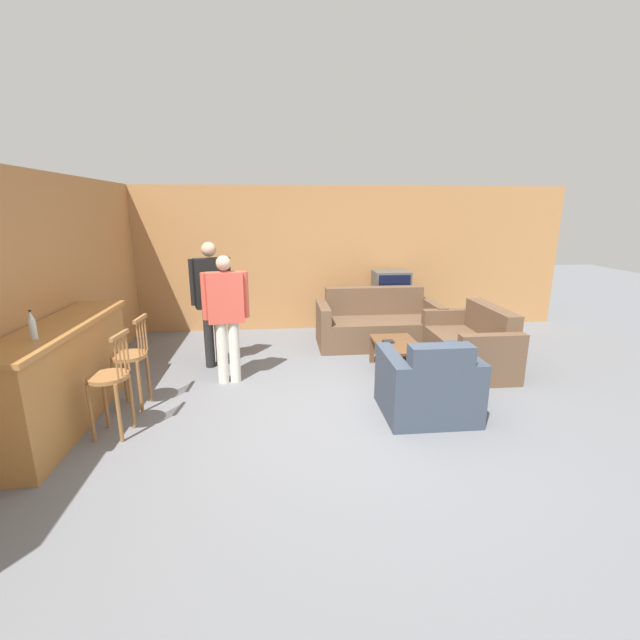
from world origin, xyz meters
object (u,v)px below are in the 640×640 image
armchair_near (428,387)px  book_on_table (388,341)px  tv_unit (390,316)px  person_by_counter (226,313)px  bar_chair_mid (131,362)px  loveseat_right (471,345)px  couch_far (377,325)px  bottle (32,326)px  person_by_window (212,298)px  coffee_table (397,348)px  bar_chair_near (110,383)px  tv (391,286)px

armchair_near → book_on_table: size_ratio=6.61×
tv_unit → person_by_counter: person_by_counter is taller
bar_chair_mid → loveseat_right: (4.34, 0.85, -0.23)m
couch_far → bottle: size_ratio=7.38×
tv_unit → armchair_near: bearing=-97.6°
bottle → person_by_window: 2.42m
bar_chair_mid → bottle: size_ratio=3.95×
book_on_table → tv_unit: bearing=74.6°
person_by_window → person_by_counter: 0.67m
coffee_table → bottle: bottle is taller
loveseat_right → person_by_window: size_ratio=0.87×
loveseat_right → person_by_window: (-3.61, 0.40, 0.69)m
armchair_near → book_on_table: bearing=94.8°
bottle → book_on_table: 4.06m
person_by_counter → person_by_window: bearing=113.1°
person_by_window → bar_chair_mid: bearing=-120.2°
coffee_table → couch_far: bearing=88.8°
armchair_near → person_by_window: person_by_window is taller
armchair_near → person_by_counter: bearing=152.8°
bar_chair_near → person_by_counter: (0.99, 1.27, 0.38)m
person_by_window → book_on_table: bearing=-10.8°
bar_chair_near → book_on_table: bar_chair_near is taller
coffee_table → book_on_table: bearing=164.7°
loveseat_right → tv_unit: 2.06m
coffee_table → tv_unit: tv_unit is taller
person_by_window → loveseat_right: bearing=-6.3°
couch_far → coffee_table: bearing=-91.2°
bottle → person_by_counter: (1.51, 1.45, -0.27)m
armchair_near → bottle: bearing=-175.6°
coffee_table → person_by_window: 2.64m
armchair_near → person_by_window: size_ratio=0.54×
bottle → person_by_counter: person_by_counter is taller
bar_chair_near → couch_far: size_ratio=0.53×
couch_far → person_by_counter: 2.74m
armchair_near → coffee_table: 1.28m
armchair_near → coffee_table: armchair_near is taller
bar_chair_mid → bottle: (-0.52, -0.80, 0.65)m
loveseat_right → bottle: (-4.86, -1.66, 0.87)m
couch_far → person_by_window: person_by_window is taller
loveseat_right → coffee_table: 1.10m
bar_chair_near → tv: (3.68, 3.42, 0.29)m
tv → person_by_window: bearing=-152.4°
bar_chair_mid → bottle: bearing=-122.8°
bar_chair_mid → couch_far: (3.27, 2.04, -0.23)m
tv_unit → book_on_table: size_ratio=7.69×
person_by_window → person_by_counter: person_by_window is taller
loveseat_right → coffee_table: bearing=-175.3°
tv_unit → person_by_counter: 3.51m
bar_chair_mid → loveseat_right: bar_chair_mid is taller
couch_far → bar_chair_mid: bearing=-148.1°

